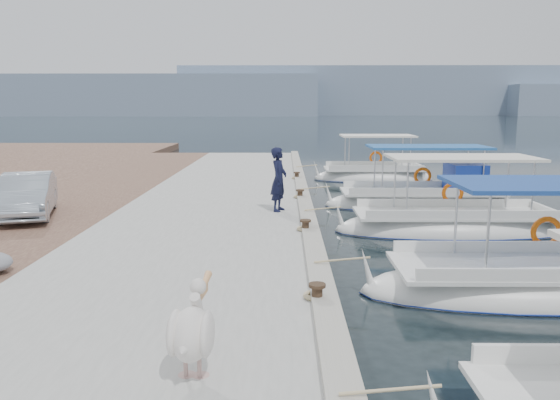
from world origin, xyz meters
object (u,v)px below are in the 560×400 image
at_px(fishing_caique_d, 424,202).
at_px(fisherman, 279,179).
at_px(fishing_caique_e, 373,177).
at_px(parked_car, 27,195).
at_px(fishing_caique_c, 452,228).
at_px(pelican, 192,331).
at_px(fishing_caique_b, 555,289).

xyz_separation_m(fishing_caique_d, fisherman, (-5.27, -3.41, 1.28)).
distance_m(fishing_caique_e, parked_car, 16.63).
bearing_deg(fishing_caique_c, pelican, -121.94).
distance_m(fishing_caique_b, fishing_caique_d, 9.43).
height_order(fishing_caique_c, fisherman, fisherman).
bearing_deg(fishing_caique_d, fisherman, -147.09).
xyz_separation_m(fishing_caique_d, pelican, (-6.17, -13.68, 0.87)).
bearing_deg(fishing_caique_c, fishing_caique_e, 92.43).
height_order(fishing_caique_d, fishing_caique_e, same).
relative_size(fishing_caique_e, fisherman, 3.05).
relative_size(pelican, fisherman, 0.72).
bearing_deg(fishing_caique_d, pelican, -114.29).
relative_size(pelican, parked_car, 0.37).
bearing_deg(parked_car, fishing_caique_d, 1.11).
height_order(fishing_caique_b, fisherman, fisherman).
distance_m(fishing_caique_e, pelican, 21.76).
height_order(fishing_caique_c, parked_car, fishing_caique_c).
bearing_deg(fishing_caique_e, pelican, -104.66).
bearing_deg(pelican, fishing_caique_b, 33.69).
xyz_separation_m(fishing_caique_d, parked_car, (-12.50, -4.30, 0.93)).
bearing_deg(fishing_caique_b, fishing_caique_e, 93.02).
bearing_deg(fishing_caique_d, fishing_caique_b, -88.71).
bearing_deg(fishing_caique_d, parked_car, -160.99).
bearing_deg(fishing_caique_d, fishing_caique_e, 95.23).
distance_m(pelican, fisherman, 10.32).
bearing_deg(fisherman, fishing_caique_b, -120.11).
height_order(fishing_caique_b, fishing_caique_d, same).
distance_m(pelican, parked_car, 11.31).
relative_size(fishing_caique_c, fishing_caique_d, 0.98).
height_order(fishing_caique_b, fishing_caique_c, same).
xyz_separation_m(fishing_caique_b, fishing_caique_e, (-0.88, 16.77, 0.00)).
distance_m(fishing_caique_b, fishing_caique_e, 16.80).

